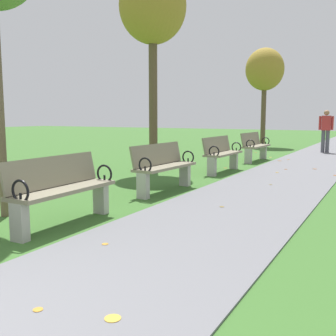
% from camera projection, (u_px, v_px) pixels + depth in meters
% --- Properties ---
extents(paved_walkway, '(2.24, 44.00, 0.02)m').
position_uv_depth(paved_walkway, '(335.00, 148.00, 17.44)').
color(paved_walkway, slate).
rests_on(paved_walkway, ground).
extents(park_bench_2, '(0.49, 1.61, 0.90)m').
position_uv_depth(park_bench_2, '(62.00, 189.00, 5.11)').
color(park_bench_2, gray).
rests_on(park_bench_2, ground).
extents(park_bench_3, '(0.54, 1.62, 0.90)m').
position_uv_depth(park_bench_3, '(163.00, 166.00, 7.41)').
color(park_bench_3, gray).
rests_on(park_bench_3, ground).
extents(park_bench_4, '(0.48, 1.60, 0.90)m').
position_uv_depth(park_bench_4, '(222.00, 153.00, 9.98)').
color(park_bench_4, gray).
rests_on(park_bench_4, ground).
extents(park_bench_5, '(0.51, 1.61, 0.90)m').
position_uv_depth(park_bench_5, '(255.00, 146.00, 12.42)').
color(park_bench_5, gray).
rests_on(park_bench_5, ground).
extents(tree_3, '(1.69, 1.69, 5.07)m').
position_uv_depth(tree_3, '(153.00, 9.00, 9.86)').
color(tree_3, brown).
rests_on(tree_3, ground).
extents(tree_4, '(1.74, 1.74, 4.50)m').
position_uv_depth(tree_4, '(265.00, 70.00, 18.06)').
color(tree_4, brown).
rests_on(tree_4, ground).
extents(pedestrian_walking, '(0.53, 0.27, 1.62)m').
position_uv_depth(pedestrian_walking, '(326.00, 129.00, 15.06)').
color(pedestrian_walking, '#4C4C56').
rests_on(pedestrian_walking, paved_walkway).
extents(scattered_leaves, '(3.99, 14.13, 0.02)m').
position_uv_depth(scattered_leaves, '(240.00, 178.00, 8.98)').
color(scattered_leaves, '#93511E').
rests_on(scattered_leaves, ground).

